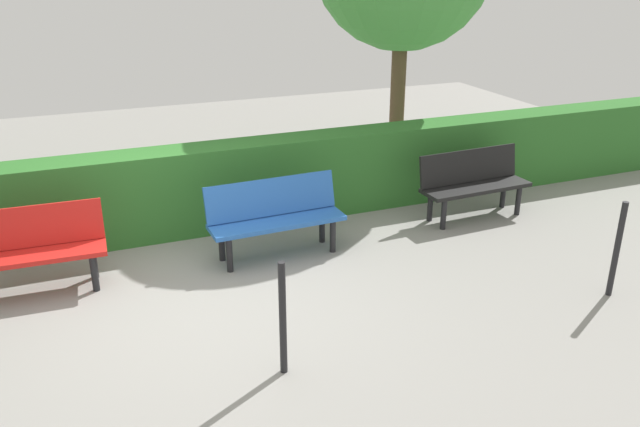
# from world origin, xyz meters

# --- Properties ---
(ground_plane) EXTENTS (17.85, 17.85, 0.00)m
(ground_plane) POSITION_xyz_m (0.00, 0.00, 0.00)
(ground_plane) COLOR gray
(bench_black) EXTENTS (1.48, 0.52, 0.86)m
(bench_black) POSITION_xyz_m (-3.76, -0.79, 0.48)
(bench_black) COLOR black
(bench_black) RESTS_ON ground_plane
(bench_blue) EXTENTS (1.54, 0.53, 0.86)m
(bench_blue) POSITION_xyz_m (-1.03, -0.65, 0.48)
(bench_blue) COLOR blue
(bench_blue) RESTS_ON ground_plane
(bench_red) EXTENTS (1.38, 0.51, 0.86)m
(bench_red) POSITION_xyz_m (1.46, -0.74, 0.48)
(bench_red) COLOR red
(bench_red) RESTS_ON ground_plane
(hedge_row) EXTENTS (13.85, 0.51, 1.06)m
(hedge_row) POSITION_xyz_m (-1.18, -1.66, 0.53)
(hedge_row) COLOR #2D6B28
(hedge_row) RESTS_ON ground_plane
(railing_post_near) EXTENTS (0.06, 0.06, 1.00)m
(railing_post_near) POSITION_xyz_m (-3.84, 1.52, 0.50)
(railing_post_near) COLOR black
(railing_post_near) RESTS_ON ground_plane
(railing_post_mid) EXTENTS (0.06, 0.06, 1.00)m
(railing_post_mid) POSITION_xyz_m (-0.39, 1.52, 0.50)
(railing_post_mid) COLOR black
(railing_post_mid) RESTS_ON ground_plane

